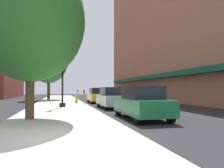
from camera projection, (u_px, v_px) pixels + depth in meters
ground_plane at (96, 103)px, 24.62m from camera, size 90.00×90.00×0.00m
sidewalk_slab at (60, 102)px, 24.67m from camera, size 4.80×50.00×0.12m
building_right_brick at (167, 12)px, 31.37m from camera, size 6.80×40.00×25.30m
lamppost at (63, 68)px, 17.13m from camera, size 0.48×0.48×5.90m
fire_hydrant at (76, 99)px, 21.72m from camera, size 0.33×0.26×0.79m
parking_meter_near at (84, 96)px, 19.11m from camera, size 0.14×0.09×1.31m
parking_meter_far at (78, 94)px, 26.02m from camera, size 0.14×0.09×1.31m
tree_near at (49, 62)px, 29.74m from camera, size 5.04×5.04×8.02m
tree_mid at (31, 20)px, 10.14m from camera, size 5.06×5.06×7.54m
car_green at (141, 103)px, 10.99m from camera, size 1.80×4.30×1.66m
car_silver at (112, 98)px, 17.32m from camera, size 1.80×4.30×1.66m
car_yellow at (97, 96)px, 24.06m from camera, size 1.80×4.30×1.66m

